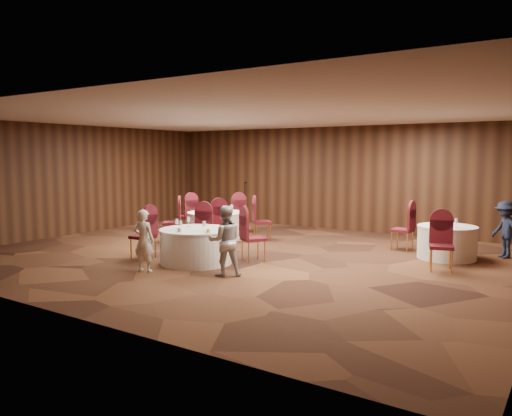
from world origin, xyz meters
The scene contains 15 objects.
ground centered at (0.00, 0.00, 0.00)m, with size 12.00×12.00×0.00m, color black.
room_shell centered at (0.00, 0.00, 1.96)m, with size 12.00×12.00×12.00m.
table_main centered at (-0.39, -1.23, 0.38)m, with size 1.57×1.57×0.74m.
table_left centered at (-2.01, 1.54, 0.38)m, with size 1.58×1.58×0.74m.
table_right centered at (4.00, 2.21, 0.38)m, with size 1.29×1.29×0.74m.
chairs_main centered at (-0.76, -0.62, 0.50)m, with size 2.87×2.07×1.00m.
chairs_left centered at (-2.04, 1.59, 0.50)m, with size 3.22×3.01×1.00m.
chairs_right centered at (3.51, 1.81, 0.50)m, with size 1.93×2.39×1.00m.
tabletop_main centered at (-0.29, -1.37, 0.84)m, with size 1.04×1.08×0.22m.
tabletop_left centered at (-2.01, 1.54, 0.82)m, with size 0.83×0.88×0.22m.
tabletop_right centered at (4.24, 1.95, 0.90)m, with size 0.08×0.08×0.22m.
mic_stand centered at (-2.62, 3.83, 0.42)m, with size 0.24×0.24×1.46m.
woman_a centered at (-0.75, -2.41, 0.62)m, with size 0.45×0.30×1.25m, color white.
woman_b centered at (0.81, -1.80, 0.68)m, with size 0.66×0.51×1.36m, color #B6B6BB.
man_c centered at (5.07, 3.02, 0.65)m, with size 0.84×0.48×1.30m, color #161E32.
Camera 1 is at (6.48, -9.35, 2.30)m, focal length 35.00 mm.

